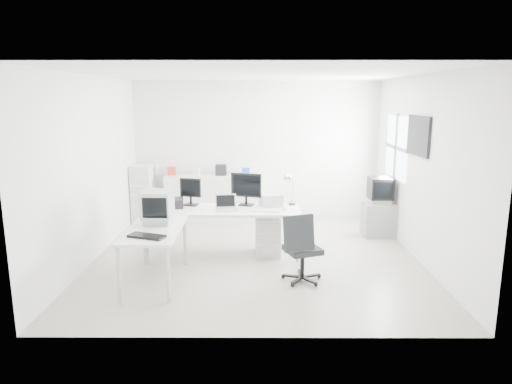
{
  "coord_description": "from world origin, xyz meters",
  "views": [
    {
      "loc": [
        0.03,
        -6.86,
        2.46
      ],
      "look_at": [
        0.0,
        0.2,
        1.0
      ],
      "focal_mm": 32.0,
      "sensor_mm": 36.0,
      "label": 1
    }
  ],
  "objects_px": {
    "inkjet_printer": "(171,203)",
    "tv_cabinet": "(379,219)",
    "sideboard": "(212,197)",
    "drawer_pedestal": "(268,235)",
    "main_desk": "(224,232)",
    "laptop": "(226,203)",
    "side_desk": "(155,255)",
    "crt_tv": "(380,191)",
    "lcd_monitor_small": "(191,192)",
    "lcd_monitor_large": "(246,189)",
    "crt_monitor": "(157,209)",
    "laser_printer": "(271,200)",
    "office_chair": "(303,246)",
    "filing_cabinet": "(143,194)"
  },
  "relations": [
    {
      "from": "lcd_monitor_small",
      "to": "lcd_monitor_large",
      "type": "bearing_deg",
      "value": 15.36
    },
    {
      "from": "drawer_pedestal",
      "to": "lcd_monitor_large",
      "type": "bearing_deg",
      "value": 150.26
    },
    {
      "from": "inkjet_printer",
      "to": "tv_cabinet",
      "type": "distance_m",
      "value": 3.73
    },
    {
      "from": "side_desk",
      "to": "filing_cabinet",
      "type": "bearing_deg",
      "value": 106.53
    },
    {
      "from": "tv_cabinet",
      "to": "sideboard",
      "type": "relative_size",
      "value": 0.33
    },
    {
      "from": "laser_printer",
      "to": "crt_tv",
      "type": "height_order",
      "value": "crt_tv"
    },
    {
      "from": "side_desk",
      "to": "sideboard",
      "type": "bearing_deg",
      "value": 82.19
    },
    {
      "from": "laptop",
      "to": "office_chair",
      "type": "xyz_separation_m",
      "value": [
        1.1,
        -0.97,
        -0.38
      ]
    },
    {
      "from": "main_desk",
      "to": "laser_printer",
      "type": "height_order",
      "value": "laser_printer"
    },
    {
      "from": "main_desk",
      "to": "laptop",
      "type": "height_order",
      "value": "laptop"
    },
    {
      "from": "sideboard",
      "to": "drawer_pedestal",
      "type": "bearing_deg",
      "value": -62.15
    },
    {
      "from": "lcd_monitor_small",
      "to": "laser_printer",
      "type": "xyz_separation_m",
      "value": [
        1.3,
        -0.03,
        -0.13
      ]
    },
    {
      "from": "drawer_pedestal",
      "to": "lcd_monitor_small",
      "type": "relative_size",
      "value": 1.35
    },
    {
      "from": "drawer_pedestal",
      "to": "tv_cabinet",
      "type": "bearing_deg",
      "value": 25.62
    },
    {
      "from": "office_chair",
      "to": "sideboard",
      "type": "relative_size",
      "value": 0.53
    },
    {
      "from": "drawer_pedestal",
      "to": "filing_cabinet",
      "type": "bearing_deg",
      "value": 141.69
    },
    {
      "from": "laser_printer",
      "to": "office_chair",
      "type": "distance_m",
      "value": 1.39
    },
    {
      "from": "main_desk",
      "to": "lcd_monitor_small",
      "type": "relative_size",
      "value": 5.41
    },
    {
      "from": "inkjet_printer",
      "to": "tv_cabinet",
      "type": "xyz_separation_m",
      "value": [
        3.58,
        0.92,
        -0.51
      ]
    },
    {
      "from": "laptop",
      "to": "laser_printer",
      "type": "relative_size",
      "value": 1.11
    },
    {
      "from": "laser_printer",
      "to": "office_chair",
      "type": "xyz_separation_m",
      "value": [
        0.4,
        -1.29,
        -0.35
      ]
    },
    {
      "from": "crt_monitor",
      "to": "tv_cabinet",
      "type": "distance_m",
      "value": 4.09
    },
    {
      "from": "main_desk",
      "to": "lcd_monitor_large",
      "type": "height_order",
      "value": "lcd_monitor_large"
    },
    {
      "from": "inkjet_printer",
      "to": "laptop",
      "type": "height_order",
      "value": "laptop"
    },
    {
      "from": "office_chair",
      "to": "side_desk",
      "type": "bearing_deg",
      "value": 160.38
    },
    {
      "from": "drawer_pedestal",
      "to": "office_chair",
      "type": "xyz_separation_m",
      "value": [
        0.45,
        -1.12,
        0.19
      ]
    },
    {
      "from": "inkjet_printer",
      "to": "lcd_monitor_large",
      "type": "xyz_separation_m",
      "value": [
        1.2,
        0.15,
        0.19
      ]
    },
    {
      "from": "drawer_pedestal",
      "to": "laptop",
      "type": "distance_m",
      "value": 0.88
    },
    {
      "from": "lcd_monitor_small",
      "to": "filing_cabinet",
      "type": "bearing_deg",
      "value": 140.23
    },
    {
      "from": "side_desk",
      "to": "laptop",
      "type": "xyz_separation_m",
      "value": [
        0.9,
        1.0,
        0.5
      ]
    },
    {
      "from": "side_desk",
      "to": "inkjet_printer",
      "type": "distance_m",
      "value": 1.28
    },
    {
      "from": "lcd_monitor_large",
      "to": "tv_cabinet",
      "type": "distance_m",
      "value": 2.6
    },
    {
      "from": "inkjet_printer",
      "to": "laser_printer",
      "type": "distance_m",
      "value": 1.6
    },
    {
      "from": "lcd_monitor_large",
      "to": "crt_monitor",
      "type": "relative_size",
      "value": 1.24
    },
    {
      "from": "crt_monitor",
      "to": "tv_cabinet",
      "type": "height_order",
      "value": "crt_monitor"
    },
    {
      "from": "laptop",
      "to": "office_chair",
      "type": "height_order",
      "value": "laptop"
    },
    {
      "from": "drawer_pedestal",
      "to": "crt_monitor",
      "type": "xyz_separation_m",
      "value": [
        -1.55,
        -0.9,
        0.66
      ]
    },
    {
      "from": "inkjet_printer",
      "to": "sideboard",
      "type": "height_order",
      "value": "sideboard"
    },
    {
      "from": "laser_printer",
      "to": "lcd_monitor_small",
      "type": "bearing_deg",
      "value": 164.42
    },
    {
      "from": "filing_cabinet",
      "to": "sideboard",
      "type": "bearing_deg",
      "value": 5.9
    },
    {
      "from": "laptop",
      "to": "filing_cabinet",
      "type": "xyz_separation_m",
      "value": [
        -1.82,
        2.1,
        -0.3
      ]
    },
    {
      "from": "main_desk",
      "to": "sideboard",
      "type": "height_order",
      "value": "sideboard"
    },
    {
      "from": "lcd_monitor_small",
      "to": "crt_tv",
      "type": "relative_size",
      "value": 0.89
    },
    {
      "from": "lcd_monitor_large",
      "to": "crt_monitor",
      "type": "xyz_separation_m",
      "value": [
        -1.2,
        -1.1,
        -0.05
      ]
    },
    {
      "from": "lcd_monitor_large",
      "to": "laser_printer",
      "type": "relative_size",
      "value": 1.57
    },
    {
      "from": "side_desk",
      "to": "lcd_monitor_large",
      "type": "xyz_separation_m",
      "value": [
        1.2,
        1.35,
        0.64
      ]
    },
    {
      "from": "crt_tv",
      "to": "filing_cabinet",
      "type": "distance_m",
      "value": 4.61
    },
    {
      "from": "tv_cabinet",
      "to": "office_chair",
      "type": "bearing_deg",
      "value": -127.13
    },
    {
      "from": "side_desk",
      "to": "crt_tv",
      "type": "xyz_separation_m",
      "value": [
        3.58,
        2.12,
        0.46
      ]
    },
    {
      "from": "inkjet_printer",
      "to": "crt_tv",
      "type": "relative_size",
      "value": 0.79
    }
  ]
}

